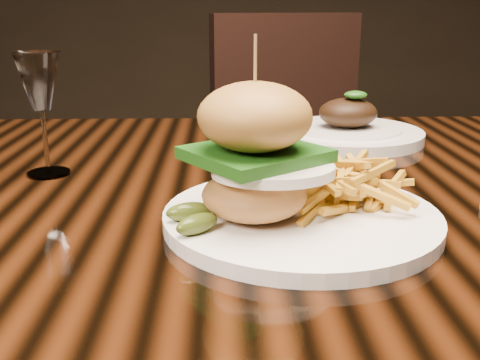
{
  "coord_description": "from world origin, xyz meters",
  "views": [
    {
      "loc": [
        -0.06,
        -0.68,
        0.97
      ],
      "look_at": [
        -0.04,
        -0.17,
        0.81
      ],
      "focal_mm": 42.0,
      "sensor_mm": 36.0,
      "label": 1
    }
  ],
  "objects_px": {
    "dining_table": "(267,240)",
    "chair_far": "(301,161)",
    "far_dish": "(347,130)",
    "burger_plate": "(293,181)",
    "wine_glass": "(40,86)"
  },
  "relations": [
    {
      "from": "dining_table",
      "to": "chair_far",
      "type": "height_order",
      "value": "chair_far"
    },
    {
      "from": "far_dish",
      "to": "dining_table",
      "type": "bearing_deg",
      "value": -121.99
    },
    {
      "from": "chair_far",
      "to": "dining_table",
      "type": "bearing_deg",
      "value": -118.42
    },
    {
      "from": "dining_table",
      "to": "burger_plate",
      "type": "xyz_separation_m",
      "value": [
        0.01,
        -0.14,
        0.12
      ]
    },
    {
      "from": "dining_table",
      "to": "wine_glass",
      "type": "relative_size",
      "value": 9.83
    },
    {
      "from": "burger_plate",
      "to": "wine_glass",
      "type": "height_order",
      "value": "burger_plate"
    },
    {
      "from": "dining_table",
      "to": "chair_far",
      "type": "relative_size",
      "value": 1.68
    },
    {
      "from": "far_dish",
      "to": "chair_far",
      "type": "distance_m",
      "value": 0.68
    },
    {
      "from": "dining_table",
      "to": "wine_glass",
      "type": "bearing_deg",
      "value": 169.36
    },
    {
      "from": "burger_plate",
      "to": "wine_glass",
      "type": "xyz_separation_m",
      "value": [
        -0.31,
        0.2,
        0.07
      ]
    },
    {
      "from": "wine_glass",
      "to": "chair_far",
      "type": "bearing_deg",
      "value": 60.94
    },
    {
      "from": "burger_plate",
      "to": "chair_far",
      "type": "bearing_deg",
      "value": 57.6
    },
    {
      "from": "wine_glass",
      "to": "far_dish",
      "type": "height_order",
      "value": "wine_glass"
    },
    {
      "from": "burger_plate",
      "to": "dining_table",
      "type": "bearing_deg",
      "value": 71.86
    },
    {
      "from": "burger_plate",
      "to": "wine_glass",
      "type": "relative_size",
      "value": 1.76
    }
  ]
}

